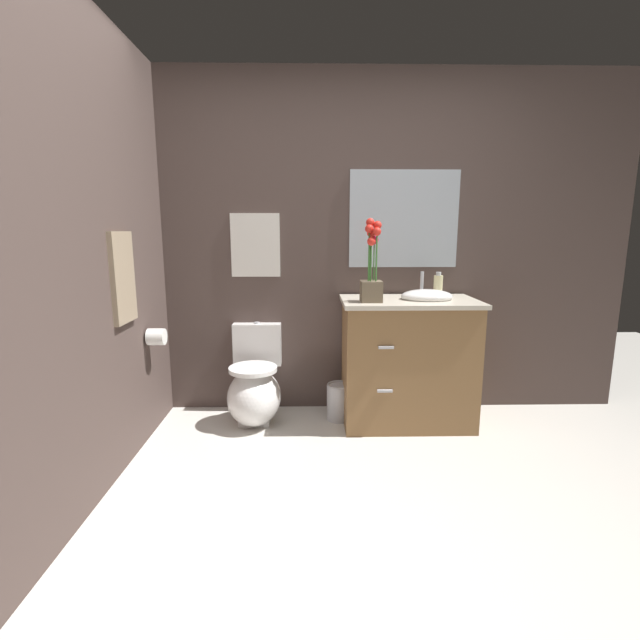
{
  "coord_description": "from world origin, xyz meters",
  "views": [
    {
      "loc": [
        -0.19,
        -1.79,
        1.37
      ],
      "look_at": [
        -0.13,
        1.3,
        0.77
      ],
      "focal_mm": 25.82,
      "sensor_mm": 36.0,
      "label": 1
    }
  ],
  "objects_px": {
    "wall_poster": "(255,245)",
    "wall_mirror": "(404,219)",
    "toilet_paper_roll": "(156,337)",
    "toilet": "(255,389)",
    "vanity_cabinet": "(408,360)",
    "trash_bin": "(339,401)",
    "soap_bottle": "(438,286)",
    "flower_vase": "(372,273)",
    "hanging_towel": "(123,278)"
  },
  "relations": [
    {
      "from": "soap_bottle",
      "to": "trash_bin",
      "type": "height_order",
      "value": "soap_bottle"
    },
    {
      "from": "flower_vase",
      "to": "vanity_cabinet",
      "type": "bearing_deg",
      "value": 19.15
    },
    {
      "from": "vanity_cabinet",
      "to": "soap_bottle",
      "type": "relative_size",
      "value": 5.94
    },
    {
      "from": "soap_bottle",
      "to": "trash_bin",
      "type": "bearing_deg",
      "value": -176.36
    },
    {
      "from": "toilet",
      "to": "soap_bottle",
      "type": "bearing_deg",
      "value": 2.83
    },
    {
      "from": "wall_mirror",
      "to": "hanging_towel",
      "type": "distance_m",
      "value": 1.96
    },
    {
      "from": "flower_vase",
      "to": "toilet_paper_roll",
      "type": "bearing_deg",
      "value": -177.12
    },
    {
      "from": "toilet",
      "to": "wall_mirror",
      "type": "distance_m",
      "value": 1.65
    },
    {
      "from": "toilet",
      "to": "trash_bin",
      "type": "distance_m",
      "value": 0.62
    },
    {
      "from": "vanity_cabinet",
      "to": "wall_poster",
      "type": "relative_size",
      "value": 2.33
    },
    {
      "from": "toilet",
      "to": "wall_poster",
      "type": "height_order",
      "value": "wall_poster"
    },
    {
      "from": "trash_bin",
      "to": "toilet",
      "type": "bearing_deg",
      "value": -178.11
    },
    {
      "from": "flower_vase",
      "to": "hanging_towel",
      "type": "bearing_deg",
      "value": -164.9
    },
    {
      "from": "toilet",
      "to": "wall_poster",
      "type": "bearing_deg",
      "value": 90.0
    },
    {
      "from": "toilet",
      "to": "vanity_cabinet",
      "type": "height_order",
      "value": "vanity_cabinet"
    },
    {
      "from": "flower_vase",
      "to": "hanging_towel",
      "type": "distance_m",
      "value": 1.53
    },
    {
      "from": "flower_vase",
      "to": "wall_mirror",
      "type": "distance_m",
      "value": 0.6
    },
    {
      "from": "wall_poster",
      "to": "wall_mirror",
      "type": "xyz_separation_m",
      "value": [
        1.09,
        0.0,
        0.19
      ]
    },
    {
      "from": "toilet",
      "to": "trash_bin",
      "type": "xyz_separation_m",
      "value": [
        0.61,
        0.02,
        -0.11
      ]
    },
    {
      "from": "toilet",
      "to": "vanity_cabinet",
      "type": "relative_size",
      "value": 0.64
    },
    {
      "from": "vanity_cabinet",
      "to": "hanging_towel",
      "type": "height_order",
      "value": "hanging_towel"
    },
    {
      "from": "soap_bottle",
      "to": "hanging_towel",
      "type": "xyz_separation_m",
      "value": [
        -1.98,
        -0.59,
        0.12
      ]
    },
    {
      "from": "toilet",
      "to": "wall_mirror",
      "type": "xyz_separation_m",
      "value": [
        1.09,
        0.27,
        1.21
      ]
    },
    {
      "from": "wall_poster",
      "to": "toilet_paper_roll",
      "type": "distance_m",
      "value": 0.96
    },
    {
      "from": "soap_bottle",
      "to": "toilet_paper_roll",
      "type": "height_order",
      "value": "soap_bottle"
    },
    {
      "from": "vanity_cabinet",
      "to": "wall_mirror",
      "type": "height_order",
      "value": "wall_mirror"
    },
    {
      "from": "wall_mirror",
      "to": "wall_poster",
      "type": "bearing_deg",
      "value": 180.0
    },
    {
      "from": "trash_bin",
      "to": "toilet_paper_roll",
      "type": "bearing_deg",
      "value": -169.96
    },
    {
      "from": "toilet",
      "to": "vanity_cabinet",
      "type": "xyz_separation_m",
      "value": [
        1.1,
        -0.03,
        0.22
      ]
    },
    {
      "from": "wall_poster",
      "to": "hanging_towel",
      "type": "distance_m",
      "value": 1.05
    },
    {
      "from": "wall_mirror",
      "to": "toilet_paper_roll",
      "type": "relative_size",
      "value": 7.27
    },
    {
      "from": "trash_bin",
      "to": "soap_bottle",
      "type": "bearing_deg",
      "value": 3.64
    },
    {
      "from": "trash_bin",
      "to": "hanging_towel",
      "type": "height_order",
      "value": "hanging_towel"
    },
    {
      "from": "toilet_paper_roll",
      "to": "wall_mirror",
      "type": "bearing_deg",
      "value": 15.22
    },
    {
      "from": "soap_bottle",
      "to": "wall_poster",
      "type": "height_order",
      "value": "wall_poster"
    },
    {
      "from": "toilet",
      "to": "flower_vase",
      "type": "bearing_deg",
      "value": -8.74
    },
    {
      "from": "hanging_towel",
      "to": "toilet_paper_roll",
      "type": "xyz_separation_m",
      "value": [
        0.06,
        0.33,
        -0.42
      ]
    },
    {
      "from": "trash_bin",
      "to": "wall_poster",
      "type": "height_order",
      "value": "wall_poster"
    },
    {
      "from": "soap_bottle",
      "to": "hanging_towel",
      "type": "relative_size",
      "value": 0.35
    },
    {
      "from": "vanity_cabinet",
      "to": "flower_vase",
      "type": "distance_m",
      "value": 0.7
    },
    {
      "from": "toilet",
      "to": "trash_bin",
      "type": "relative_size",
      "value": 2.54
    },
    {
      "from": "toilet",
      "to": "trash_bin",
      "type": "height_order",
      "value": "toilet"
    },
    {
      "from": "vanity_cabinet",
      "to": "hanging_towel",
      "type": "bearing_deg",
      "value": -164.24
    },
    {
      "from": "toilet_paper_roll",
      "to": "wall_poster",
      "type": "bearing_deg",
      "value": 37.16
    },
    {
      "from": "wall_mirror",
      "to": "toilet_paper_roll",
      "type": "height_order",
      "value": "wall_mirror"
    },
    {
      "from": "toilet",
      "to": "wall_poster",
      "type": "xyz_separation_m",
      "value": [
        0.0,
        0.27,
        1.02
      ]
    },
    {
      "from": "trash_bin",
      "to": "vanity_cabinet",
      "type": "bearing_deg",
      "value": -5.51
    },
    {
      "from": "soap_bottle",
      "to": "trash_bin",
      "type": "xyz_separation_m",
      "value": [
        -0.7,
        -0.04,
        -0.84
      ]
    },
    {
      "from": "hanging_towel",
      "to": "trash_bin",
      "type": "bearing_deg",
      "value": 23.05
    },
    {
      "from": "vanity_cabinet",
      "to": "trash_bin",
      "type": "xyz_separation_m",
      "value": [
        -0.48,
        0.05,
        -0.32
      ]
    }
  ]
}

